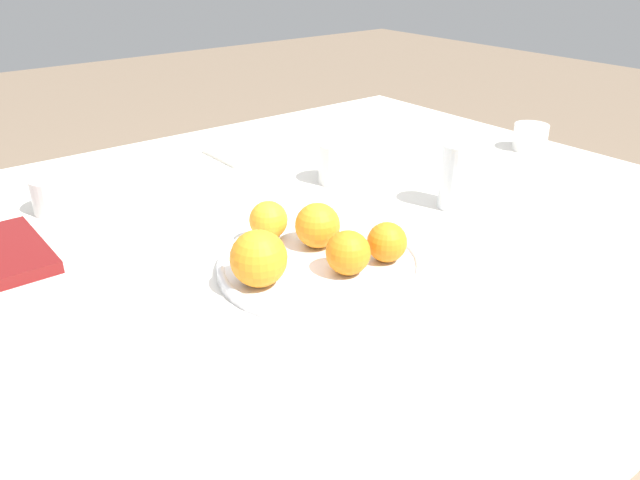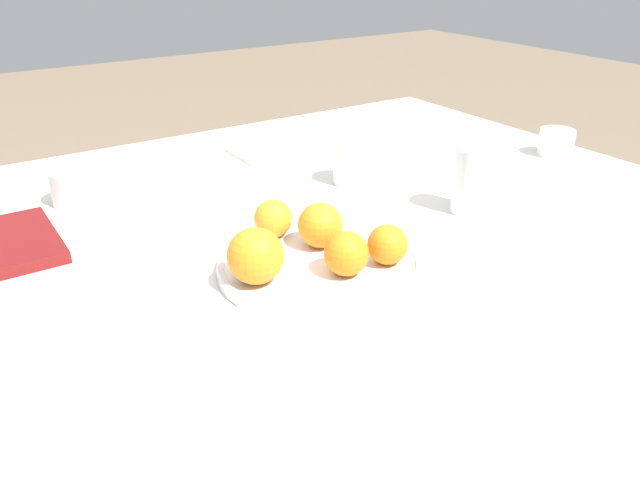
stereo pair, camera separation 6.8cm
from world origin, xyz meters
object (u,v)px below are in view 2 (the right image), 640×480
object	(u,v)px
cup_1	(353,163)
orange_2	(273,218)
orange_4	(388,245)
fruit_platter	(320,264)
cup_0	(556,142)
cup_2	(75,187)
water_glass	(471,180)
napkin	(265,151)
orange_0	(346,254)
orange_3	(255,256)
orange_1	(320,225)

from	to	relation	value
cup_1	orange_2	bearing A→B (deg)	-150.57
orange_4	fruit_platter	bearing A→B (deg)	145.13
orange_2	orange_4	bearing A→B (deg)	-61.26
orange_2	cup_0	bearing A→B (deg)	2.97
orange_2	cup_2	world-z (taller)	orange_2
water_glass	orange_4	bearing A→B (deg)	-160.87
water_glass	napkin	size ratio (longest dim) A/B	0.83
orange_2	napkin	distance (m)	0.48
water_glass	orange_0	bearing A→B (deg)	-165.68
fruit_platter	orange_3	size ratio (longest dim) A/B	3.84
orange_0	orange_4	xyz separation A→B (m)	(0.07, -0.01, -0.00)
orange_1	orange_2	world-z (taller)	orange_1
orange_1	napkin	world-z (taller)	orange_1
orange_3	cup_0	xyz separation A→B (m)	(0.87, 0.16, -0.02)
orange_3	cup_0	bearing A→B (deg)	10.31
orange_0	cup_1	world-z (taller)	cup_1
fruit_platter	water_glass	distance (m)	0.36
cup_1	cup_2	world-z (taller)	cup_1
fruit_platter	orange_4	distance (m)	0.11
cup_1	napkin	size ratio (longest dim) A/B	0.57
orange_3	napkin	xyz separation A→B (m)	(0.31, 0.54, -0.05)
orange_3	fruit_platter	bearing A→B (deg)	-0.50
orange_2	cup_0	xyz separation A→B (m)	(0.77, 0.04, -0.01)
cup_2	napkin	world-z (taller)	cup_2
orange_1	orange_3	size ratio (longest dim) A/B	0.88
orange_2	orange_4	xyz separation A→B (m)	(0.10, -0.18, -0.00)
orange_4	cup_2	xyz separation A→B (m)	(-0.32, 0.53, -0.01)
orange_3	cup_0	world-z (taller)	orange_3
orange_0	orange_3	world-z (taller)	orange_3
orange_1	napkin	bearing A→B (deg)	70.68
napkin	cup_1	bearing A→B (deg)	-78.42
cup_2	cup_0	bearing A→B (deg)	-17.60
orange_3	cup_1	bearing A→B (deg)	36.39
orange_1	napkin	distance (m)	0.53
orange_0	orange_2	distance (m)	0.17
orange_4	napkin	world-z (taller)	orange_4
orange_1	cup_2	world-z (taller)	orange_1
cup_1	orange_1	bearing A→B (deg)	-135.29
orange_1	napkin	xyz separation A→B (m)	(0.17, 0.50, -0.04)
orange_0	cup_2	distance (m)	0.58
fruit_platter	napkin	world-z (taller)	fruit_platter
napkin	orange_2	bearing A→B (deg)	-117.25
orange_1	water_glass	bearing A→B (deg)	-1.86
orange_2	orange_0	bearing A→B (deg)	-81.68
orange_1	cup_2	distance (m)	0.51
fruit_platter	orange_2	distance (m)	0.12
orange_4	cup_1	world-z (taller)	cup_1
orange_3	cup_2	size ratio (longest dim) A/B	0.93
orange_0	water_glass	xyz separation A→B (m)	(0.34, 0.09, 0.02)
fruit_platter	orange_0	distance (m)	0.06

